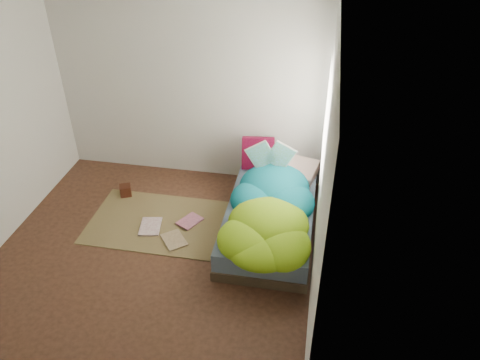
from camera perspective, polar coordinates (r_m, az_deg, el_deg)
name	(u,v)px	position (r m, az deg, el deg)	size (l,w,h in m)	color
ground	(153,255)	(5.36, -10.53, -8.92)	(3.50, 3.50, 0.00)	#3A2216
room_walls	(137,124)	(4.43, -12.50, 6.72)	(3.54, 3.54, 2.62)	silver
bed	(271,215)	(5.54, 3.76, -4.33)	(1.00, 2.00, 0.34)	#3E3422
duvet	(269,203)	(5.16, 3.59, -2.85)	(0.96, 1.84, 0.34)	#076E72
rug	(156,222)	(5.79, -10.15, -5.05)	(1.60, 1.10, 0.01)	brown
pillow_floral	(290,169)	(5.95, 6.17, 1.36)	(0.65, 0.40, 0.14)	#F1E2D0
pillow_magenta	(258,153)	(5.99, 2.21, 3.29)	(0.41, 0.13, 0.41)	#55051B
open_book	(271,148)	(5.54, 3.80, 3.86)	(0.48, 0.10, 0.29)	#357C28
wooden_box	(126,190)	(6.27, -13.78, -1.24)	(0.14, 0.14, 0.14)	#39100D
floor_book_a	(140,227)	(5.72, -12.06, -5.57)	(0.24, 0.33, 0.03)	white
floor_book_b	(184,218)	(5.77, -6.88, -4.58)	(0.21, 0.29, 0.03)	pink
floor_book_c	(165,243)	(5.44, -9.18, -7.63)	(0.23, 0.31, 0.02)	tan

